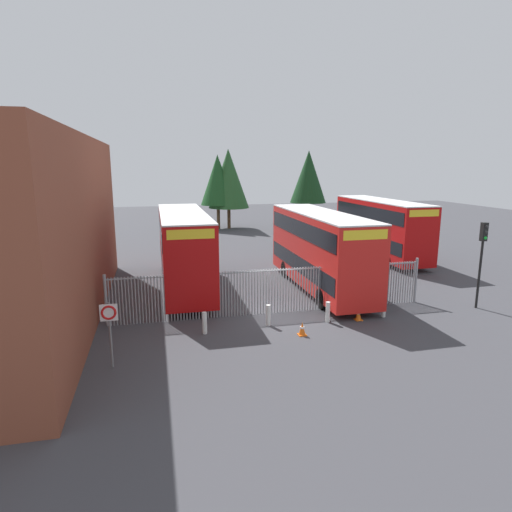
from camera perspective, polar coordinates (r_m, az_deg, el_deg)
The scene contains 17 objects.
ground_plane at distance 28.75m, azimuth -1.81°, elevation -2.31°, with size 100.00×100.00×0.00m, color #3D3D42.
depot_building_brick at distance 22.13m, azimuth -29.39°, elevation 2.84°, with size 7.07×19.88×8.30m, color brown.
palisade_fence at distance 20.91m, azimuth 2.28°, elevation -4.40°, with size 15.40×0.14×2.35m.
double_decker_bus_near_gate at distance 24.92m, azimuth 8.34°, elevation 1.07°, with size 2.54×10.81×4.42m.
double_decker_bus_behind_fence_left at distance 25.16m, azimuth -9.43°, elevation 1.14°, with size 2.54×10.81×4.42m.
double_decker_bus_behind_fence_right at distance 34.64m, azimuth 15.98°, elevation 3.75°, with size 2.54×10.81×4.42m.
bollard_near_left at distance 18.75m, azimuth -6.73°, elevation -8.69°, with size 0.20×0.20×0.95m, color silver.
bollard_center_front at distance 19.54m, azimuth 1.62°, elevation -7.75°, with size 0.20×0.20×0.95m, color silver.
bollard_near_right at distance 20.21m, azimuth 9.38°, elevation -7.23°, with size 0.20×0.20×0.95m, color silver.
bollard_far_right at distance 21.47m, azimuth 16.37°, elevation -6.42°, with size 0.20×0.20×0.95m, color silver.
traffic_cone_by_gate at distance 18.63m, azimuth 6.06°, elevation -9.43°, with size 0.34×0.34×0.59m.
traffic_cone_mid_forecourt at distance 20.78m, azimuth 13.24°, elevation -7.40°, with size 0.34×0.34×0.59m.
speed_limit_sign_post at distance 16.02m, azimuth -18.63°, elevation -7.93°, with size 0.60×0.14×2.40m.
traffic_light_kerbside at distance 23.93m, azimuth 27.47°, elevation 0.77°, with size 0.28×0.33×4.30m.
tree_tall_back at distance 48.53m, azimuth 6.87°, elevation 10.23°, with size 3.93×3.93×8.56m.
tree_short_side at distance 48.52m, azimuth -5.02°, elevation 9.87°, with size 3.79×3.79×8.12m.
tree_mid_row at distance 48.87m, azimuth -3.62°, elevation 10.07°, with size 4.51×4.51×8.76m.
Camera 1 is at (-5.43, -19.35, 7.03)m, focal length 30.60 mm.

